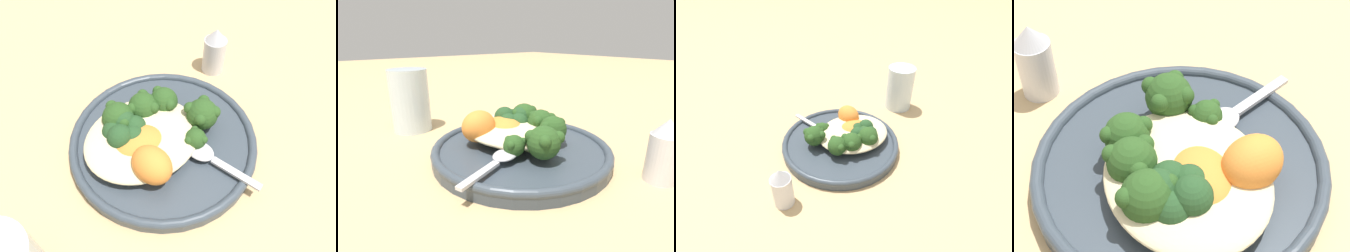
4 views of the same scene
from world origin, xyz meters
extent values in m
plane|color=tan|center=(0.00, 0.00, 0.00)|extent=(4.00, 4.00, 0.00)
cylinder|color=#38424C|center=(0.01, 0.01, 0.01)|extent=(0.25, 0.25, 0.02)
torus|color=#38424C|center=(0.01, 0.01, 0.02)|extent=(0.25, 0.25, 0.01)
ellipsoid|color=beige|center=(-0.02, 0.02, 0.03)|extent=(0.15, 0.13, 0.02)
ellipsoid|color=#9EBC66|center=(0.01, 0.00, 0.03)|extent=(0.07, 0.05, 0.01)
sphere|color=#284C1E|center=(0.04, -0.02, 0.04)|extent=(0.03, 0.03, 0.03)
sphere|color=#284C1E|center=(0.04, -0.01, 0.04)|extent=(0.01, 0.01, 0.01)
sphere|color=#284C1E|center=(0.03, -0.02, 0.04)|extent=(0.01, 0.01, 0.01)
sphere|color=#284C1E|center=(0.04, -0.03, 0.04)|extent=(0.01, 0.01, 0.01)
ellipsoid|color=#9EBC66|center=(0.01, 0.00, 0.03)|extent=(0.11, 0.02, 0.02)
sphere|color=#284C1E|center=(0.07, 0.00, 0.04)|extent=(0.04, 0.04, 0.04)
sphere|color=#284C1E|center=(0.08, 0.01, 0.05)|extent=(0.02, 0.02, 0.02)
sphere|color=#284C1E|center=(0.05, 0.01, 0.05)|extent=(0.02, 0.02, 0.02)
sphere|color=#284C1E|center=(0.05, -0.01, 0.05)|extent=(0.02, 0.02, 0.02)
sphere|color=#284C1E|center=(0.08, -0.01, 0.05)|extent=(0.02, 0.02, 0.02)
ellipsoid|color=#9EBC66|center=(0.01, 0.02, 0.03)|extent=(0.08, 0.08, 0.02)
sphere|color=#284C1E|center=(0.04, 0.05, 0.04)|extent=(0.04, 0.04, 0.04)
sphere|color=#284C1E|center=(0.04, 0.06, 0.05)|extent=(0.01, 0.01, 0.01)
sphere|color=#284C1E|center=(0.04, 0.03, 0.05)|extent=(0.01, 0.01, 0.01)
ellipsoid|color=#9EBC66|center=(0.00, 0.03, 0.03)|extent=(0.03, 0.06, 0.01)
sphere|color=#284C1E|center=(0.01, 0.05, 0.04)|extent=(0.04, 0.04, 0.04)
sphere|color=#284C1E|center=(0.01, 0.07, 0.05)|extent=(0.02, 0.02, 0.02)
sphere|color=#284C1E|center=(-0.01, 0.05, 0.05)|extent=(0.02, 0.02, 0.02)
sphere|color=#284C1E|center=(0.01, 0.04, 0.05)|extent=(0.02, 0.02, 0.02)
ellipsoid|color=#9EBC66|center=(-0.01, 0.02, 0.03)|extent=(0.05, 0.08, 0.02)
sphere|color=#284C1E|center=(-0.03, 0.06, 0.04)|extent=(0.04, 0.04, 0.04)
sphere|color=#284C1E|center=(-0.03, 0.07, 0.05)|extent=(0.02, 0.02, 0.02)
sphere|color=#284C1E|center=(-0.03, 0.04, 0.05)|extent=(0.02, 0.02, 0.02)
ellipsoid|color=orange|center=(-0.03, -0.03, 0.05)|extent=(0.05, 0.06, 0.05)
ellipsoid|color=orange|center=(-0.03, 0.01, 0.04)|extent=(0.08, 0.07, 0.03)
sphere|color=#234723|center=(-0.02, 0.03, 0.04)|extent=(0.03, 0.03, 0.03)
sphere|color=#234723|center=(-0.03, 0.05, 0.05)|extent=(0.03, 0.03, 0.03)
sphere|color=#234723|center=(-0.04, 0.04, 0.04)|extent=(0.03, 0.03, 0.03)
sphere|color=#234723|center=(-0.04, 0.03, 0.05)|extent=(0.03, 0.03, 0.03)
sphere|color=#234723|center=(-0.03, 0.02, 0.04)|extent=(0.03, 0.03, 0.03)
cube|color=silver|center=(0.05, -0.09, 0.02)|extent=(0.03, 0.07, 0.00)
ellipsoid|color=silver|center=(0.04, -0.04, 0.03)|extent=(0.04, 0.05, 0.01)
cylinder|color=silver|center=(0.17, 0.10, 0.03)|extent=(0.04, 0.04, 0.06)
cone|color=#B2B2B7|center=(0.17, 0.10, 0.07)|extent=(0.03, 0.03, 0.02)
camera|label=1|loc=(-0.13, -0.21, 0.37)|focal=35.00mm
camera|label=2|loc=(0.27, -0.22, 0.17)|focal=28.00mm
camera|label=3|loc=(0.21, 0.41, 0.38)|focal=28.00mm
camera|label=4|loc=(-0.27, 0.13, 0.38)|focal=60.00mm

